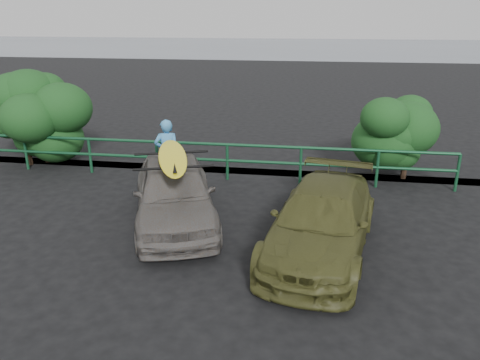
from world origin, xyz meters
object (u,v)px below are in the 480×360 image
object	(u,v)px
guardrail	(192,160)
olive_vehicle	(322,221)
sedan	(174,192)
man	(167,153)
surfboard	(172,157)

from	to	relation	value
guardrail	olive_vehicle	bearing A→B (deg)	-47.35
sedan	olive_vehicle	world-z (taller)	sedan
guardrail	sedan	distance (m)	2.99
olive_vehicle	man	xyz separation A→B (m)	(-4.00, 3.16, 0.26)
man	olive_vehicle	bearing A→B (deg)	123.31
olive_vehicle	sedan	bearing A→B (deg)	175.41
guardrail	surfboard	distance (m)	3.15
sedan	surfboard	bearing A→B (deg)	0.00
sedan	surfboard	distance (m)	0.80
guardrail	surfboard	xyz separation A→B (m)	(0.37, -2.96, 0.99)
sedan	man	distance (m)	2.47
guardrail	sedan	size ratio (longest dim) A/B	3.37
guardrail	olive_vehicle	size ratio (longest dim) A/B	3.21
olive_vehicle	man	world-z (taller)	man
guardrail	man	world-z (taller)	man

